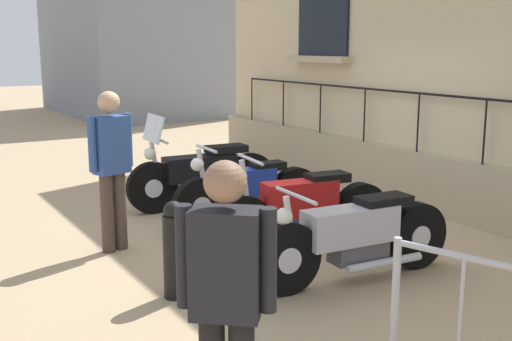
% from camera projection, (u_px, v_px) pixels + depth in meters
% --- Properties ---
extents(ground_plane, '(60.00, 60.00, 0.00)m').
position_uv_depth(ground_plane, '(281.00, 233.00, 7.55)').
color(ground_plane, tan).
extents(motorcycle_black, '(2.17, 0.72, 1.32)m').
position_uv_depth(motorcycle_black, '(202.00, 174.00, 8.67)').
color(motorcycle_black, black).
rests_on(motorcycle_black, ground_plane).
extents(motorcycle_blue, '(2.01, 0.55, 1.03)m').
position_uv_depth(motorcycle_blue, '(248.00, 193.00, 7.78)').
color(motorcycle_blue, black).
rests_on(motorcycle_blue, ground_plane).
extents(motorcycle_red, '(2.14, 0.68, 1.05)m').
position_uv_depth(motorcycle_red, '(303.00, 209.00, 6.96)').
color(motorcycle_red, black).
rests_on(motorcycle_red, ground_plane).
extents(motorcycle_silver, '(2.19, 0.67, 0.92)m').
position_uv_depth(motorcycle_silver, '(354.00, 238.00, 5.96)').
color(motorcycle_silver, black).
rests_on(motorcycle_silver, ground_plane).
extents(bollard, '(0.20, 0.20, 0.88)m').
position_uv_depth(bollard, '(174.00, 249.00, 5.55)').
color(bollard, black).
rests_on(bollard, ground_plane).
extents(pedestrian_standing, '(0.43, 0.40, 1.65)m').
position_uv_depth(pedestrian_standing, '(226.00, 296.00, 3.28)').
color(pedestrian_standing, black).
rests_on(pedestrian_standing, ground_plane).
extents(pedestrian_walking, '(0.52, 0.30, 1.74)m').
position_uv_depth(pedestrian_walking, '(111.00, 162.00, 6.72)').
color(pedestrian_walking, '#47382D').
rests_on(pedestrian_walking, ground_plane).
extents(distant_building, '(4.52, 6.72, 6.15)m').
position_uv_depth(distant_building, '(134.00, 17.00, 20.36)').
color(distant_building, gray).
rests_on(distant_building, ground_plane).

